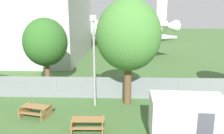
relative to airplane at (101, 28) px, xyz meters
The scene contains 8 objects.
perimeter_fence 32.78m from the airplane, 82.98° to the right, with size 56.07×0.07×1.83m.
airplane is the anchor object (origin of this frame).
portable_cabin 39.10m from the airplane, 78.06° to the right, with size 4.24×2.50×2.33m.
picnic_bench_near_cabin 36.19m from the airplane, 92.41° to the right, with size 2.16×1.80×0.76m.
picnic_bench_open_grass 38.01m from the airplane, 86.44° to the right, with size 2.01×1.45×0.76m.
tree_behind_benches 29.21m from the airplane, 95.70° to the right, with size 4.18×4.18×6.61m.
tree_far_right 33.89m from the airplane, 81.78° to the right, with size 4.80×4.80×8.01m.
light_mast 33.98m from the airplane, 86.08° to the right, with size 0.44×0.44×6.80m.
Camera 1 is at (0.22, -7.16, 6.71)m, focal length 35.00 mm.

